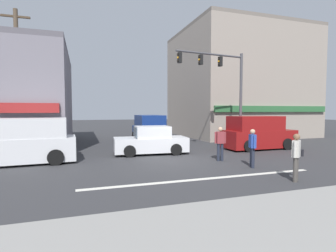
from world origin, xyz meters
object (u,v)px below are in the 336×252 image
Objects in this scene: utility_pole_near_left at (18,81)px; pedestrian_far_side at (220,142)px; van_crossing_leftbound at (258,133)px; van_crossing_center at (149,129)px; traffic_light_mast at (225,82)px; pedestrian_foreground_with_bag at (296,154)px; pedestrian_mid_crossing at (252,146)px; van_waiting_far at (25,142)px; sedan_parked_curbside at (151,141)px.

utility_pole_near_left reaches higher than pedestrian_far_side.
van_crossing_leftbound is 8.11m from van_crossing_center.
traffic_light_mast reaches higher than pedestrian_foreground_with_bag.
traffic_light_mast is at bearing -52.58° from van_crossing_center.
van_crossing_leftbound reaches higher than pedestrian_mid_crossing.
traffic_light_mast is 7.03m from van_crossing_center.
van_crossing_leftbound is 13.25m from van_waiting_far.
traffic_light_mast is at bearing 158.26° from van_crossing_leftbound.
utility_pole_near_left is 1.85× the size of sedan_parked_curbside.
pedestrian_mid_crossing is at bearing -129.37° from van_crossing_leftbound.
van_crossing_leftbound is at bearing -21.74° from traffic_light_mast.
utility_pole_near_left is at bearing 167.60° from sedan_parked_curbside.
sedan_parked_curbside is 2.53× the size of pedestrian_foreground_with_bag.
traffic_light_mast is 8.59m from pedestrian_foreground_with_bag.
traffic_light_mast is 3.71× the size of pedestrian_far_side.
traffic_light_mast is 3.92m from van_crossing_leftbound.
van_waiting_far is (-11.26, -1.32, -3.30)m from traffic_light_mast.
pedestrian_mid_crossing is at bearing 91.72° from pedestrian_foreground_with_bag.
van_waiting_far is at bearing 156.93° from pedestrian_mid_crossing.
van_crossing_center is 2.78× the size of pedestrian_foreground_with_bag.
sedan_parked_curbside is at bearing 177.36° from van_crossing_leftbound.
van_crossing_center is 2.78× the size of pedestrian_far_side.
pedestrian_foreground_with_bag is at bearing -81.28° from pedestrian_far_side.
utility_pole_near_left is at bearing 154.18° from pedestrian_far_side.
pedestrian_mid_crossing is (-1.77, -5.36, -3.35)m from traffic_light_mast.
traffic_light_mast is 3.71× the size of pedestrian_foreground_with_bag.
van_crossing_leftbound reaches higher than sedan_parked_curbside.
sedan_parked_curbside is 0.90× the size of van_waiting_far.
sedan_parked_curbside is at bearing 123.52° from pedestrian_mid_crossing.
pedestrian_mid_crossing is at bearing -23.07° from van_waiting_far.
traffic_light_mast is at bearing 71.72° from pedestrian_mid_crossing.
pedestrian_foreground_with_bag is 1.00× the size of pedestrian_mid_crossing.
traffic_light_mast is at bearing 6.67° from van_waiting_far.
utility_pole_near_left is 9.55m from van_crossing_center.
traffic_light_mast is 6.56m from pedestrian_mid_crossing.
pedestrian_mid_crossing and pedestrian_far_side have the same top height.
van_crossing_leftbound is 5.91m from pedestrian_mid_crossing.
pedestrian_mid_crossing is at bearing -32.21° from utility_pole_near_left.
traffic_light_mast reaches higher than pedestrian_far_side.
traffic_light_mast is 1.47× the size of sedan_parked_curbside.
utility_pole_near_left is 4.68× the size of pedestrian_far_side.
sedan_parked_curbside is 5.54m from van_crossing_center.
pedestrian_mid_crossing is (2.00, -10.29, -0.06)m from van_crossing_center.
van_crossing_center reaches higher than sedan_parked_curbside.
pedestrian_foreground_with_bag reaches higher than sedan_parked_curbside.
sedan_parked_curbside is 5.87m from pedestrian_mid_crossing.
pedestrian_far_side is at bearing -146.91° from van_crossing_leftbound.
van_crossing_center is (8.18, 3.87, -3.05)m from utility_pole_near_left.
utility_pole_near_left reaches higher than pedestrian_mid_crossing.
pedestrian_far_side is (-0.63, 4.12, -0.00)m from pedestrian_foreground_with_bag.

